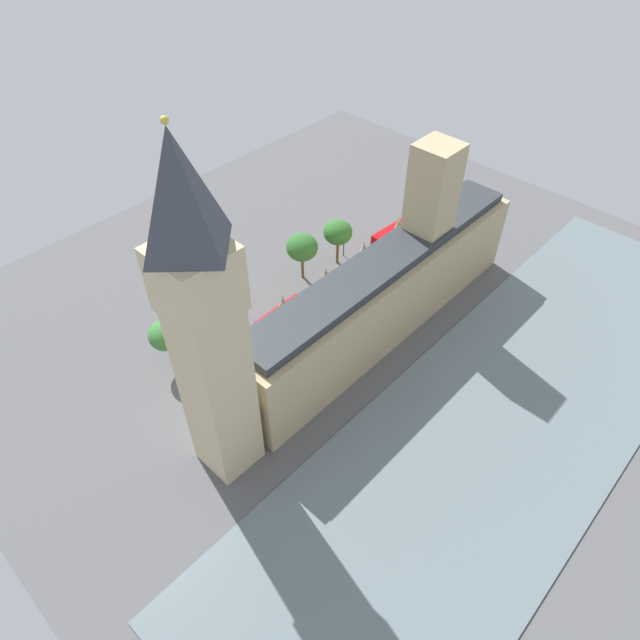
{
  "coord_description": "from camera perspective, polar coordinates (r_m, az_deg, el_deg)",
  "views": [
    {
      "loc": [
        -44.86,
        61.35,
        73.07
      ],
      "look_at": [
        1.0,
        12.78,
        9.02
      ],
      "focal_mm": 31.52,
      "sensor_mm": 36.0,
      "label": 1
    }
  ],
  "objects": [
    {
      "name": "clock_tower",
      "position": [
        66.99,
        -11.57,
        -0.62
      ],
      "size": [
        8.3,
        8.3,
        52.46
      ],
      "color": "#CCBA8E",
      "rests_on": "ground"
    },
    {
      "name": "car_dark_green_corner",
      "position": [
        97.84,
        -7.71,
        -4.28
      ],
      "size": [
        1.93,
        4.51,
        1.74
      ],
      "rotation": [
        0.0,
        0.0,
        -0.03
      ],
      "color": "#19472D",
      "rests_on": "ground"
    },
    {
      "name": "plane_tree_leading",
      "position": [
        96.38,
        -15.38,
        -1.49
      ],
      "size": [
        5.83,
        5.83,
        9.49
      ],
      "color": "brown",
      "rests_on": "ground"
    },
    {
      "name": "plane_tree_slot_10",
      "position": [
        114.5,
        1.83,
        8.88
      ],
      "size": [
        5.85,
        5.85,
        10.1
      ],
      "color": "brown",
      "rests_on": "ground"
    },
    {
      "name": "parliament_building",
      "position": [
        99.32,
        6.88,
        3.31
      ],
      "size": [
        10.67,
        63.69,
        32.23
      ],
      "color": "tan",
      "rests_on": "ground"
    },
    {
      "name": "double_decker_bus_near_tower",
      "position": [
        122.79,
        7.27,
        8.41
      ],
      "size": [
        3.18,
        10.64,
        4.75
      ],
      "rotation": [
        0.0,
        0.0,
        3.08
      ],
      "color": "#B20C0F",
      "rests_on": "ground"
    },
    {
      "name": "car_black_by_river_gate",
      "position": [
        116.2,
        5.47,
        5.16
      ],
      "size": [
        2.26,
        4.67,
        1.74
      ],
      "rotation": [
        0.0,
        0.0,
        -0.08
      ],
      "color": "black",
      "rests_on": "ground"
    },
    {
      "name": "pedestrian_midblock",
      "position": [
        107.28,
        2.32,
        1.32
      ],
      "size": [
        0.59,
        0.49,
        1.52
      ],
      "rotation": [
        0.0,
        0.0,
        1.73
      ],
      "color": "maroon",
      "rests_on": "ground"
    },
    {
      "name": "plane_tree_slot_11",
      "position": [
        110.56,
        -1.84,
        7.38
      ],
      "size": [
        6.24,
        6.24,
        10.16
      ],
      "color": "brown",
      "rests_on": "ground"
    },
    {
      "name": "street_lamp_slot_12",
      "position": [
        118.32,
        2.45,
        8.31
      ],
      "size": [
        0.56,
        0.56,
        6.4
      ],
      "color": "black",
      "rests_on": "ground"
    },
    {
      "name": "car_white_far_end",
      "position": [
        108.64,
        -0.68,
        2.16
      ],
      "size": [
        2.23,
        4.25,
        1.74
      ],
      "rotation": [
        0.0,
        0.0,
        3.06
      ],
      "color": "silver",
      "rests_on": "ground"
    },
    {
      "name": "car_blue_kerbside",
      "position": [
        110.12,
        2.68,
        2.78
      ],
      "size": [
        2.13,
        4.47,
        1.74
      ],
      "rotation": [
        0.0,
        0.0,
        -0.05
      ],
      "color": "navy",
      "rests_on": "ground"
    },
    {
      "name": "pedestrian_trailing",
      "position": [
        96.93,
        -6.78,
        -4.87
      ],
      "size": [
        0.64,
        0.54,
        1.68
      ],
      "rotation": [
        0.0,
        0.0,
        1.73
      ],
      "color": "navy",
      "rests_on": "ground"
    },
    {
      "name": "ground_plane",
      "position": [
        105.43,
        5.17,
        -0.3
      ],
      "size": [
        133.69,
        133.69,
        0.0
      ],
      "primitive_type": "plane",
      "color": "#565659"
    },
    {
      "name": "pedestrian_opposite_hall",
      "position": [
        102.1,
        -1.32,
        -1.33
      ],
      "size": [
        0.58,
        0.66,
        1.62
      ],
      "rotation": [
        0.0,
        0.0,
        3.48
      ],
      "color": "gray",
      "rests_on": "ground"
    },
    {
      "name": "double_decker_bus_under_trees",
      "position": [
        102.26,
        -3.96,
        0.13
      ],
      "size": [
        2.75,
        10.53,
        4.75
      ],
      "rotation": [
        0.0,
        0.0,
        0.01
      ],
      "color": "#B20C0F",
      "rests_on": "ground"
    },
    {
      "name": "river_thames",
      "position": [
        96.54,
        18.92,
        -8.62
      ],
      "size": [
        34.95,
        120.33,
        0.25
      ],
      "primitive_type": "cube",
      "color": "slate",
      "rests_on": "ground"
    }
  ]
}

